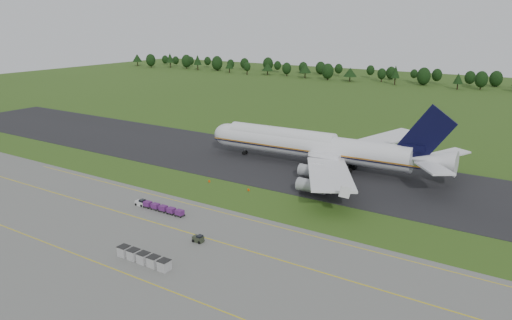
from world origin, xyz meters
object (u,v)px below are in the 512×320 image
Objects in this scene: aircraft at (316,146)px; edge_markers at (228,185)px; uld_row at (143,258)px; baggage_train at (158,207)px; utility_cart at (198,239)px.

aircraft is 30.22m from edge_markers.
uld_row is 41.97m from edge_markers.
uld_row is (14.84, -19.04, 0.17)m from baggage_train.
utility_cart is (4.17, -56.82, -5.19)m from aircraft.
edge_markers is at bearing -109.63° from aircraft.
aircraft is 57.21m from utility_cart.
aircraft reaches higher than uld_row.
utility_cart is 11.77m from uld_row.
utility_cart is at bearing 77.58° from uld_row.
utility_cart is at bearing -63.85° from edge_markers.
uld_row reaches higher than utility_cart.
edge_markers is (-11.62, 40.32, -0.71)m from uld_row.
uld_row reaches higher than baggage_train.
utility_cart reaches higher than edge_markers.
utility_cart is 0.18× the size of uld_row.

